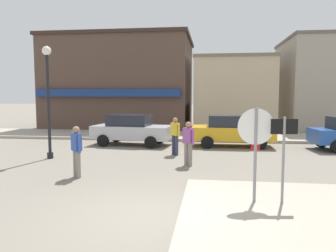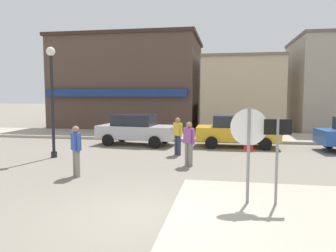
{
  "view_description": "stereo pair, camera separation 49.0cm",
  "coord_description": "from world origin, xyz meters",
  "px_view_note": "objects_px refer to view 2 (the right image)",
  "views": [
    {
      "loc": [
        1.26,
        -6.68,
        2.58
      ],
      "look_at": [
        -0.21,
        4.5,
        1.5
      ],
      "focal_mm": 35.0,
      "sensor_mm": 36.0,
      "label": 1
    },
    {
      "loc": [
        1.75,
        -6.6,
        2.58
      ],
      "look_at": [
        -0.21,
        4.5,
        1.5
      ],
      "focal_mm": 35.0,
      "sensor_mm": 36.0,
      "label": 2
    }
  ],
  "objects_px": {
    "one_way_sign": "(277,152)",
    "lamp_post": "(52,85)",
    "parked_car_nearest": "(136,129)",
    "pedestrian_kerb_side": "(76,149)",
    "stop_sign": "(249,143)",
    "parked_car_second": "(237,131)",
    "pedestrian_crossing_far": "(189,142)",
    "pedestrian_crossing_near": "(178,135)"
  },
  "relations": [
    {
      "from": "parked_car_nearest",
      "to": "pedestrian_kerb_side",
      "type": "height_order",
      "value": "pedestrian_kerb_side"
    },
    {
      "from": "parked_car_second",
      "to": "one_way_sign",
      "type": "bearing_deg",
      "value": -86.41
    },
    {
      "from": "stop_sign",
      "to": "one_way_sign",
      "type": "distance_m",
      "value": 0.64
    },
    {
      "from": "parked_car_second",
      "to": "pedestrian_kerb_side",
      "type": "height_order",
      "value": "pedestrian_kerb_side"
    },
    {
      "from": "stop_sign",
      "to": "lamp_post",
      "type": "relative_size",
      "value": 0.51
    },
    {
      "from": "one_way_sign",
      "to": "lamp_post",
      "type": "bearing_deg",
      "value": 148.59
    },
    {
      "from": "pedestrian_crossing_far",
      "to": "one_way_sign",
      "type": "bearing_deg",
      "value": -60.49
    },
    {
      "from": "one_way_sign",
      "to": "parked_car_nearest",
      "type": "bearing_deg",
      "value": 122.47
    },
    {
      "from": "pedestrian_crossing_near",
      "to": "pedestrian_kerb_side",
      "type": "relative_size",
      "value": 1.0
    },
    {
      "from": "stop_sign",
      "to": "pedestrian_crossing_far",
      "type": "bearing_deg",
      "value": 112.96
    },
    {
      "from": "stop_sign",
      "to": "parked_car_second",
      "type": "distance_m",
      "value": 9.08
    },
    {
      "from": "stop_sign",
      "to": "lamp_post",
      "type": "xyz_separation_m",
      "value": [
        -7.47,
        4.92,
        1.44
      ]
    },
    {
      "from": "stop_sign",
      "to": "parked_car_nearest",
      "type": "height_order",
      "value": "stop_sign"
    },
    {
      "from": "one_way_sign",
      "to": "pedestrian_crossing_far",
      "type": "height_order",
      "value": "one_way_sign"
    },
    {
      "from": "parked_car_second",
      "to": "pedestrian_kerb_side",
      "type": "relative_size",
      "value": 2.49
    },
    {
      "from": "one_way_sign",
      "to": "pedestrian_kerb_side",
      "type": "bearing_deg",
      "value": 159.63
    },
    {
      "from": "parked_car_second",
      "to": "pedestrian_crossing_near",
      "type": "xyz_separation_m",
      "value": [
        -2.55,
        -2.73,
        0.06
      ]
    },
    {
      "from": "stop_sign",
      "to": "parked_car_second",
      "type": "relative_size",
      "value": 0.57
    },
    {
      "from": "pedestrian_crossing_far",
      "to": "parked_car_second",
      "type": "bearing_deg",
      "value": 68.97
    },
    {
      "from": "pedestrian_crossing_near",
      "to": "pedestrian_kerb_side",
      "type": "bearing_deg",
      "value": -121.97
    },
    {
      "from": "lamp_post",
      "to": "pedestrian_crossing_near",
      "type": "xyz_separation_m",
      "value": [
        4.96,
        1.4,
        -2.09
      ]
    },
    {
      "from": "parked_car_nearest",
      "to": "pedestrian_crossing_far",
      "type": "xyz_separation_m",
      "value": [
        3.23,
        -4.61,
        0.06
      ]
    },
    {
      "from": "parked_car_nearest",
      "to": "pedestrian_kerb_side",
      "type": "distance_m",
      "value": 6.74
    },
    {
      "from": "lamp_post",
      "to": "parked_car_second",
      "type": "xyz_separation_m",
      "value": [
        7.51,
        4.13,
        -2.15
      ]
    },
    {
      "from": "parked_car_second",
      "to": "pedestrian_crossing_far",
      "type": "xyz_separation_m",
      "value": [
        -1.84,
        -4.8,
        0.06
      ]
    },
    {
      "from": "pedestrian_crossing_near",
      "to": "pedestrian_kerb_side",
      "type": "xyz_separation_m",
      "value": [
        -2.62,
        -4.2,
        0.0
      ]
    },
    {
      "from": "pedestrian_crossing_near",
      "to": "pedestrian_kerb_side",
      "type": "height_order",
      "value": "same"
    },
    {
      "from": "lamp_post",
      "to": "pedestrian_crossing_far",
      "type": "distance_m",
      "value": 6.07
    },
    {
      "from": "lamp_post",
      "to": "pedestrian_crossing_far",
      "type": "xyz_separation_m",
      "value": [
        5.66,
        -0.67,
        -2.09
      ]
    },
    {
      "from": "stop_sign",
      "to": "pedestrian_kerb_side",
      "type": "distance_m",
      "value": 5.59
    },
    {
      "from": "one_way_sign",
      "to": "parked_car_nearest",
      "type": "xyz_separation_m",
      "value": [
        -5.65,
        8.87,
        -0.52
      ]
    },
    {
      "from": "stop_sign",
      "to": "parked_car_nearest",
      "type": "relative_size",
      "value": 0.55
    },
    {
      "from": "parked_car_nearest",
      "to": "parked_car_second",
      "type": "xyz_separation_m",
      "value": [
        5.08,
        0.19,
        0.0
      ]
    },
    {
      "from": "parked_car_nearest",
      "to": "pedestrian_crossing_far",
      "type": "relative_size",
      "value": 2.58
    },
    {
      "from": "stop_sign",
      "to": "pedestrian_crossing_near",
      "type": "distance_m",
      "value": 6.83
    },
    {
      "from": "one_way_sign",
      "to": "pedestrian_crossing_far",
      "type": "distance_m",
      "value": 4.92
    },
    {
      "from": "stop_sign",
      "to": "pedestrian_crossing_far",
      "type": "height_order",
      "value": "stop_sign"
    },
    {
      "from": "parked_car_second",
      "to": "pedestrian_crossing_far",
      "type": "relative_size",
      "value": 2.49
    },
    {
      "from": "parked_car_nearest",
      "to": "one_way_sign",
      "type": "bearing_deg",
      "value": -57.53
    },
    {
      "from": "parked_car_nearest",
      "to": "parked_car_second",
      "type": "bearing_deg",
      "value": 2.15
    },
    {
      "from": "pedestrian_crossing_near",
      "to": "stop_sign",
      "type": "bearing_deg",
      "value": -68.35
    },
    {
      "from": "stop_sign",
      "to": "parked_car_nearest",
      "type": "xyz_separation_m",
      "value": [
        -5.04,
        8.86,
        -0.71
      ]
    }
  ]
}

